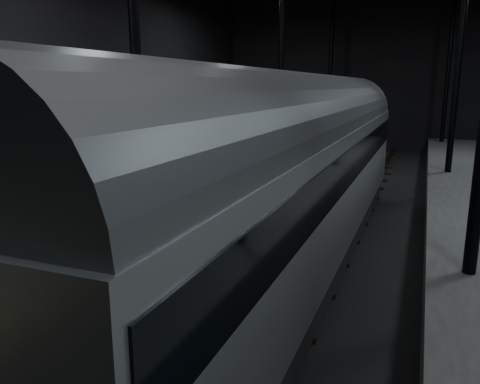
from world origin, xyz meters
The scene contains 6 objects.
ground centered at (0.00, 0.00, 0.00)m, with size 44.00×44.00×0.00m, color black.
platform_left centered at (-7.50, 0.00, 0.50)m, with size 9.00×43.80×1.00m, color #4C4C49.
tactile_strip centered at (-3.25, 0.00, 1.00)m, with size 0.50×43.80×0.01m, color olive.
track centered at (0.00, 0.00, 0.07)m, with size 2.40×43.00×0.24m.
train centered at (0.00, -2.94, 2.70)m, with size 2.72×18.12×4.84m.
woman centered at (-3.91, -6.46, 1.75)m, with size 0.55×0.36×1.50m, color #947A5A.
Camera 1 is at (2.76, -13.83, 4.65)m, focal length 35.00 mm.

